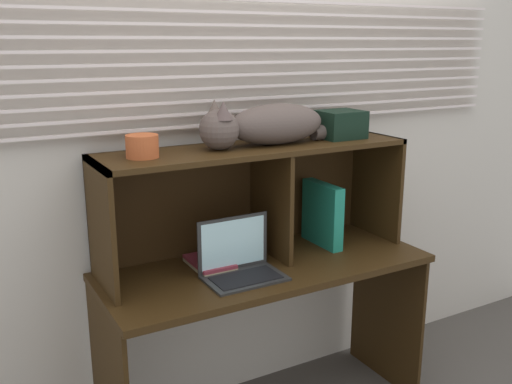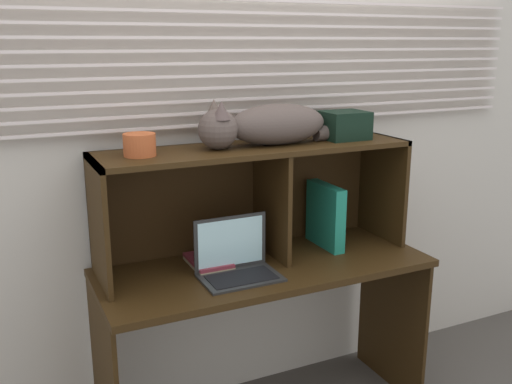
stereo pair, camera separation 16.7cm
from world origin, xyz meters
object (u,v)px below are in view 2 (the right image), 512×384
Objects in this scene: book_stack at (208,262)px; storage_box at (344,125)px; binder_upright at (325,216)px; small_basket at (140,145)px; laptop at (236,263)px; cat at (266,125)px.

storage_box is (0.66, -0.01, 0.54)m from book_stack.
binder_upright is 0.93m from small_basket.
small_basket is 0.93m from storage_box.
book_stack is (-0.06, 0.15, -0.04)m from laptop.
small_basket is (-0.27, -0.01, 0.53)m from book_stack.
cat reaches higher than binder_upright.
binder_upright is 2.36× the size of small_basket.
storage_box is at bearing 0.00° from small_basket.
book_stack is (-0.57, 0.01, -0.13)m from binder_upright.
cat reaches higher than laptop.
storage_box is at bearing 0.00° from binder_upright.
laptop is 0.17m from book_stack.
binder_upright is (0.31, 0.00, -0.44)m from cat.
cat is at bearing 0.00° from small_basket.
binder_upright is at bearing -0.64° from book_stack.
small_basket reaches higher than binder_upright.
book_stack is at bearing 112.54° from laptop.
laptop is at bearing -163.85° from binder_upright.
laptop is 1.38× the size of book_stack.
cat reaches higher than storage_box.
binder_upright is 0.42m from storage_box.
cat is 2.57× the size of binder_upright.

